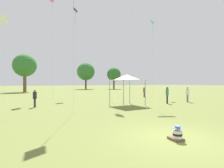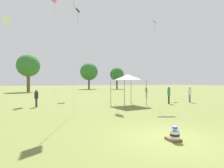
% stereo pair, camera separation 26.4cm
% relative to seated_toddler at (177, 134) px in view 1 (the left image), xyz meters
% --- Properties ---
extents(ground_plane, '(300.00, 300.00, 0.00)m').
position_rel_seated_toddler_xyz_m(ground_plane, '(0.02, 0.33, -0.23)').
color(ground_plane, olive).
extents(seated_toddler, '(0.46, 0.56, 0.58)m').
position_rel_seated_toddler_xyz_m(seated_toddler, '(0.00, 0.00, 0.00)').
color(seated_toddler, brown).
rests_on(seated_toddler, ground).
extents(person_standing_1, '(0.43, 0.43, 1.58)m').
position_rel_seated_toddler_xyz_m(person_standing_1, '(-4.94, 12.13, 0.71)').
color(person_standing_1, '#282D42').
rests_on(person_standing_1, ground).
extents(person_standing_2, '(0.53, 0.53, 1.75)m').
position_rel_seated_toddler_xyz_m(person_standing_2, '(11.12, 9.71, 0.81)').
color(person_standing_2, slate).
rests_on(person_standing_2, ground).
extents(person_standing_4, '(0.48, 0.48, 1.56)m').
position_rel_seated_toddler_xyz_m(person_standing_4, '(10.77, 17.85, 0.69)').
color(person_standing_4, '#282D42').
rests_on(person_standing_4, ground).
extents(person_standing_5, '(0.31, 0.31, 1.81)m').
position_rel_seated_toddler_xyz_m(person_standing_5, '(7.95, 9.49, 0.88)').
color(person_standing_5, black).
rests_on(person_standing_5, ground).
extents(canopy_tent, '(3.09, 3.09, 3.03)m').
position_rel_seated_toddler_xyz_m(canopy_tent, '(3.42, 10.13, 2.48)').
color(canopy_tent, white).
rests_on(canopy_tent, ground).
extents(kite_0, '(0.87, 0.89, 12.36)m').
position_rel_seated_toddler_xyz_m(kite_0, '(12.61, 18.23, 11.12)').
color(kite_0, '#339EDB').
rests_on(kite_0, ground).
extents(kite_2, '(0.78, 0.93, 14.63)m').
position_rel_seated_toddler_xyz_m(kite_2, '(1.30, 23.99, 13.31)').
color(kite_2, '#1E2328').
rests_on(kite_2, ground).
extents(kite_3, '(1.15, 1.03, 11.21)m').
position_rel_seated_toddler_xyz_m(kite_3, '(-8.72, 22.11, 10.16)').
color(kite_3, white).
rests_on(kite_3, ground).
extents(kite_5, '(1.01, 1.06, 14.61)m').
position_rel_seated_toddler_xyz_m(kite_5, '(-2.60, 21.11, 13.34)').
color(kite_5, pink).
rests_on(kite_5, ground).
extents(distant_tree_0, '(4.96, 4.96, 7.78)m').
position_rel_seated_toddler_xyz_m(distant_tree_0, '(21.22, 52.02, 5.03)').
color(distant_tree_0, brown).
rests_on(distant_tree_0, ground).
extents(distant_tree_1, '(6.31, 6.31, 9.45)m').
position_rel_seated_toddler_xyz_m(distant_tree_1, '(11.91, 55.87, 6.04)').
color(distant_tree_1, '#473323').
rests_on(distant_tree_1, ground).
extents(distant_tree_3, '(5.51, 5.51, 9.26)m').
position_rel_seated_toddler_xyz_m(distant_tree_3, '(-7.10, 42.54, 6.20)').
color(distant_tree_3, brown).
rests_on(distant_tree_3, ground).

